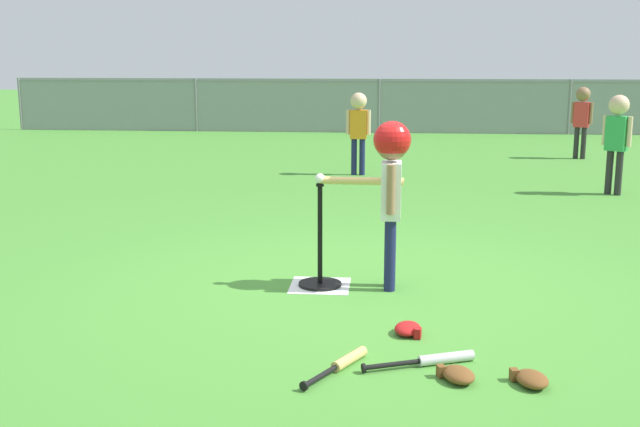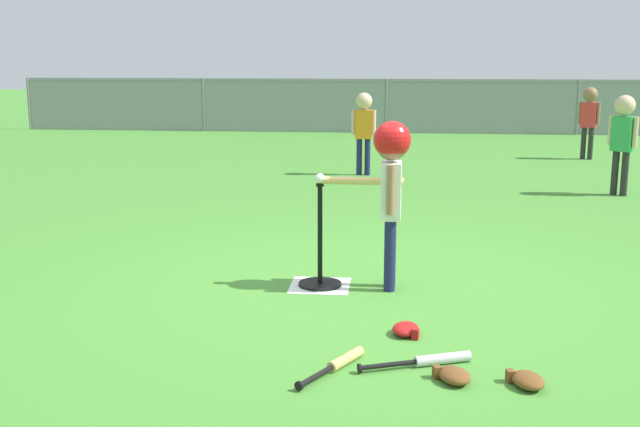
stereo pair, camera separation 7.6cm
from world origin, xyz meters
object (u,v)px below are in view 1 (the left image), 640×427
Objects in this scene: batting_tee at (320,269)px; glove_tossed_aside at (458,374)px; fielder_deep_center at (582,113)px; glove_near_bats at (408,329)px; baseball_on_tee at (320,179)px; glove_by_plate at (531,379)px; spare_bat_silver at (435,359)px; fielder_deep_left at (358,122)px; fielder_deep_right at (617,131)px; spare_bat_wood at (343,363)px; batter_child at (391,170)px.

batting_tee is 1.87m from glove_tossed_aside.
fielder_deep_center reaches higher than glove_near_bats.
batting_tee is 1.16m from glove_near_bats.
fielder_deep_center is at bearing 64.19° from baseball_on_tee.
glove_tossed_aside is at bearing 176.36° from glove_by_plate.
glove_by_plate is at bearing -25.78° from spare_bat_silver.
baseball_on_tee is 5.41m from fielder_deep_left.
fielder_deep_left is at bearing 89.24° from baseball_on_tee.
fielder_deep_right is 1.04× the size of fielder_deep_center.
fielder_deep_left is at bearing 89.24° from batting_tee.
batting_tee is 3.14× the size of glove_near_bats.
fielder_deep_left is at bearing 91.56° from spare_bat_wood.
spare_bat_silver is at bearing 117.26° from glove_tossed_aside.
fielder_deep_center is 8.96m from glove_near_bats.
baseball_on_tee is at bearing -115.81° from fielder_deep_center.
glove_near_bats is at bearing -85.01° from fielder_deep_left.
fielder_deep_right is at bearing 62.88° from glove_near_bats.
fielder_deep_right is at bearing 51.87° from batting_tee.
spare_bat_silver is at bearing -113.95° from fielder_deep_right.
spare_bat_wood is 2.20× the size of glove_near_bats.
batter_child is at bearing 114.09° from glove_by_plate.
fielder_deep_left is at bearing -149.99° from fielder_deep_center.
glove_by_plate is 1.01× the size of glove_near_bats.
glove_tossed_aside is (-2.73, -9.10, -0.71)m from fielder_deep_center.
batter_child is 4.75× the size of glove_tossed_aside.
baseball_on_tee is 0.06× the size of fielder_deep_left.
batting_tee is 0.63× the size of batter_child.
glove_tossed_aside is (0.87, -1.65, -0.77)m from baseball_on_tee.
glove_near_bats is (-2.60, -5.08, -0.74)m from fielder_deep_right.
fielder_deep_right is 4.66× the size of glove_tossed_aside.
batter_child reaches higher than spare_bat_wood.
spare_bat_wood is 0.67m from glove_near_bats.
fielder_deep_center is at bearing 73.30° from glove_tossed_aside.
fielder_deep_left is (-0.44, 5.42, -0.13)m from batter_child.
fielder_deep_right reaches higher than fielder_deep_left.
fielder_deep_center is (0.37, 3.33, -0.03)m from fielder_deep_right.
fielder_deep_right is at bearing 51.87° from baseball_on_tee.
batter_child reaches higher than glove_tossed_aside.
fielder_deep_right is at bearing 56.59° from batter_child.
baseball_on_tee reaches higher than spare_bat_silver.
glove_by_plate is at bearing -48.63° from glove_near_bats.
glove_near_bats and glove_tossed_aside have the same top height.
batter_child is 1.75m from spare_bat_wood.
spare_bat_wood is at bearing -123.37° from glove_near_bats.
glove_tossed_aside is at bearing -62.74° from spare_bat_silver.
spare_bat_wood is at bearing -117.77° from fielder_deep_right.
fielder_deep_center is at bearing 75.53° from glove_by_plate.
batting_tee is 0.90m from batter_child.
fielder_deep_center reaches higher than batting_tee.
spare_bat_wood is at bearing 168.71° from glove_tossed_aside.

